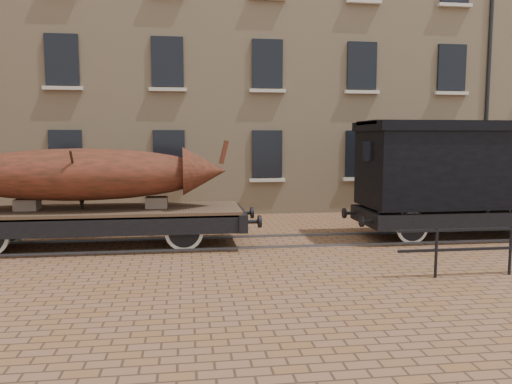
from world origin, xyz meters
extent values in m
plane|color=brown|center=(0.00, 0.00, 0.00)|extent=(90.00, 90.00, 0.00)
cube|color=#CFAE84|center=(3.00, 10.00, 7.00)|extent=(40.00, 10.00, 14.00)
cube|color=black|center=(-6.00, 4.96, 2.20)|extent=(1.10, 0.12, 1.70)
cube|color=beige|center=(-6.00, 4.90, 1.25)|extent=(1.30, 0.18, 0.12)
cube|color=black|center=(-2.50, 4.96, 2.20)|extent=(1.10, 0.12, 1.70)
cube|color=beige|center=(-2.50, 4.90, 1.25)|extent=(1.30, 0.18, 0.12)
cube|color=black|center=(1.00, 4.96, 2.20)|extent=(1.10, 0.12, 1.70)
cube|color=beige|center=(1.00, 4.90, 1.25)|extent=(1.30, 0.18, 0.12)
cube|color=black|center=(4.50, 4.96, 2.20)|extent=(1.10, 0.12, 1.70)
cube|color=beige|center=(4.50, 4.90, 1.25)|extent=(1.30, 0.18, 0.12)
cube|color=black|center=(8.00, 4.96, 2.20)|extent=(1.10, 0.12, 1.70)
cube|color=beige|center=(8.00, 4.90, 1.25)|extent=(1.30, 0.18, 0.12)
cube|color=black|center=(-6.00, 4.96, 5.40)|extent=(1.10, 0.12, 1.70)
cube|color=beige|center=(-6.00, 4.90, 4.45)|extent=(1.30, 0.18, 0.12)
cube|color=black|center=(-2.50, 4.96, 5.40)|extent=(1.10, 0.12, 1.70)
cube|color=beige|center=(-2.50, 4.90, 4.45)|extent=(1.30, 0.18, 0.12)
cube|color=black|center=(1.00, 4.96, 5.40)|extent=(1.10, 0.12, 1.70)
cube|color=beige|center=(1.00, 4.90, 4.45)|extent=(1.30, 0.18, 0.12)
cube|color=black|center=(4.50, 4.96, 5.40)|extent=(1.10, 0.12, 1.70)
cube|color=beige|center=(4.50, 4.90, 4.45)|extent=(1.30, 0.18, 0.12)
cube|color=black|center=(8.00, 4.96, 5.40)|extent=(1.10, 0.12, 1.70)
cube|color=beige|center=(8.00, 4.90, 4.45)|extent=(1.30, 0.18, 0.12)
cube|color=beige|center=(4.50, 4.90, 7.65)|extent=(1.30, 0.18, 0.12)
cube|color=beige|center=(8.00, 4.90, 7.65)|extent=(1.30, 0.18, 0.12)
cylinder|color=black|center=(9.50, 4.95, 7.00)|extent=(0.14, 0.14, 14.00)
cube|color=#59595E|center=(0.00, -0.72, 0.03)|extent=(30.00, 0.08, 0.06)
cube|color=#59595E|center=(0.00, 0.72, 0.03)|extent=(30.00, 0.08, 0.06)
cylinder|color=black|center=(3.00, -3.80, 0.50)|extent=(0.06, 0.06, 1.00)
cylinder|color=black|center=(4.60, -3.80, 0.50)|extent=(0.06, 0.06, 1.00)
cube|color=brown|center=(-4.24, 0.00, 0.93)|extent=(7.40, 2.17, 0.12)
cube|color=black|center=(-4.24, -1.01, 0.69)|extent=(7.40, 0.16, 0.44)
cube|color=black|center=(-4.24, 1.01, 0.69)|extent=(7.40, 0.16, 0.44)
cube|color=black|center=(-0.54, 0.00, 0.69)|extent=(0.22, 2.27, 0.44)
cylinder|color=black|center=(-0.27, -0.74, 0.69)|extent=(0.35, 0.10, 0.10)
cylinder|color=black|center=(-0.10, -0.74, 0.69)|extent=(0.08, 0.32, 0.32)
cylinder|color=black|center=(-0.27, 0.74, 0.69)|extent=(0.35, 0.10, 0.10)
cylinder|color=black|center=(-0.10, 0.74, 0.69)|extent=(0.08, 0.32, 0.32)
cylinder|color=silver|center=(-6.51, 0.72, 0.47)|extent=(0.95, 0.07, 0.95)
cylinder|color=black|center=(-6.51, 0.72, 0.47)|extent=(0.78, 0.10, 0.78)
cube|color=black|center=(-6.51, 0.84, 0.71)|extent=(0.89, 0.08, 0.10)
cylinder|color=black|center=(-1.97, 0.00, 0.47)|extent=(0.10, 1.88, 0.10)
cylinder|color=silver|center=(-1.97, -0.72, 0.47)|extent=(0.95, 0.07, 0.95)
cylinder|color=black|center=(-1.97, -0.72, 0.47)|extent=(0.78, 0.10, 0.78)
cube|color=black|center=(-1.97, -0.84, 0.71)|extent=(0.89, 0.08, 0.10)
cylinder|color=silver|center=(-1.97, 0.72, 0.47)|extent=(0.95, 0.07, 0.95)
cylinder|color=black|center=(-1.97, 0.72, 0.47)|extent=(0.78, 0.10, 0.78)
cube|color=black|center=(-1.97, 0.84, 0.71)|extent=(0.89, 0.08, 0.10)
cube|color=black|center=(-4.24, 0.00, 0.54)|extent=(3.95, 0.06, 0.06)
cube|color=gray|center=(-5.82, 0.00, 1.13)|extent=(0.54, 0.49, 0.28)
cube|color=gray|center=(-2.66, 0.00, 1.13)|extent=(0.54, 0.49, 0.28)
ellipsoid|color=maroon|center=(-4.51, 0.00, 1.86)|extent=(6.53, 2.11, 1.30)
cone|color=maroon|center=(-1.43, 0.04, 1.92)|extent=(1.14, 1.25, 1.23)
cube|color=maroon|center=(-0.92, 0.05, 2.40)|extent=(0.26, 0.14, 0.63)
cylinder|color=black|center=(-4.51, -0.53, 1.73)|extent=(0.06, 1.11, 1.52)
cylinder|color=black|center=(-4.51, 0.53, 1.73)|extent=(0.06, 1.11, 1.52)
cube|color=black|center=(5.65, -0.99, 0.63)|extent=(5.37, 0.14, 0.40)
cube|color=black|center=(5.65, 0.99, 0.63)|extent=(5.37, 0.14, 0.40)
cube|color=black|center=(2.97, 0.00, 0.63)|extent=(0.20, 2.15, 0.40)
cylinder|color=black|center=(2.56, -0.72, 0.63)|extent=(0.07, 0.29, 0.29)
cylinder|color=black|center=(2.56, 0.72, 0.63)|extent=(0.07, 0.29, 0.29)
cylinder|color=black|center=(3.95, 0.00, 0.43)|extent=(0.09, 1.70, 0.09)
cylinder|color=silver|center=(3.95, -0.72, 0.43)|extent=(0.86, 0.06, 0.86)
cylinder|color=black|center=(3.95, -0.72, 0.43)|extent=(0.70, 0.09, 0.70)
cylinder|color=silver|center=(3.95, 0.72, 0.43)|extent=(0.86, 0.06, 0.86)
cylinder|color=black|center=(3.95, 0.72, 0.43)|extent=(0.70, 0.09, 0.70)
cylinder|color=silver|center=(7.35, 0.72, 0.43)|extent=(0.86, 0.06, 0.86)
cylinder|color=black|center=(7.35, 0.72, 0.43)|extent=(0.70, 0.09, 0.70)
cube|color=black|center=(5.65, 0.00, 1.93)|extent=(5.37, 2.15, 2.06)
cube|color=black|center=(5.65, 0.00, 3.08)|extent=(5.53, 2.28, 0.25)
cube|color=black|center=(5.65, 0.00, 3.18)|extent=(5.53, 1.52, 0.11)
cube|color=black|center=(2.95, 0.00, 2.42)|extent=(0.07, 0.54, 0.54)
camera|label=1|loc=(-1.87, -12.92, 2.76)|focal=35.00mm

